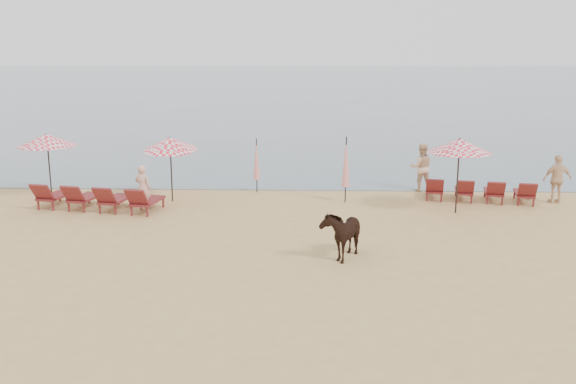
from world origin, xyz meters
The scene contains 13 objects.
ground centered at (0.00, 0.00, 0.00)m, with size 120.00×120.00×0.00m, color tan.
sea centered at (0.00, 80.00, 0.00)m, with size 160.00×140.00×0.06m, color #51606B.
lounger_cluster_left centered at (-6.26, 6.91, 0.43)m, with size 4.19×2.40×0.63m.
lounger_cluster_right centered at (6.45, 8.52, 0.39)m, with size 3.80×2.16×0.57m.
umbrella_open_left_a centered at (-8.48, 8.66, 2.04)m, with size 2.00×2.00×2.27m.
umbrella_open_left_b centered at (-4.09, 8.24, 2.01)m, with size 1.82×1.85×2.32m.
umbrella_open_right centered at (5.32, 6.97, 2.18)m, with size 1.98×1.98×2.42m.
umbrella_closed_left centered at (1.85, 8.29, 1.39)m, with size 0.28×0.28×2.26m.
umbrella_closed_right centered at (-1.29, 9.72, 1.22)m, with size 0.24×0.24×1.98m.
cow centered at (1.45, 2.47, 0.64)m, with size 0.69×1.52×1.29m, color black.
beachgoer_left centered at (-4.76, 6.96, 0.75)m, with size 0.55×0.36×1.51m, color #DDA38A.
beachgoer_right_a centered at (4.72, 10.14, 0.88)m, with size 0.86×0.67×1.76m, color #DBAD88.
beachgoer_right_b centered at (9.02, 8.43, 0.83)m, with size 0.97×0.41×1.66m, color #E3B78E.
Camera 1 is at (0.59, -13.09, 5.27)m, focal length 40.00 mm.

